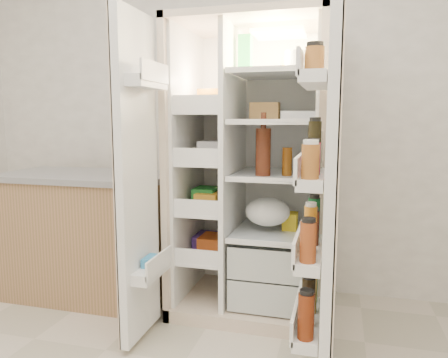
# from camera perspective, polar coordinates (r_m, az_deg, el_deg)

# --- Properties ---
(wall_back) EXTENTS (4.00, 0.02, 2.70)m
(wall_back) POSITION_cam_1_polar(r_m,az_deg,el_deg) (3.06, 1.72, 10.59)
(wall_back) COLOR white
(wall_back) RESTS_ON floor
(refrigerator) EXTENTS (0.92, 0.70, 1.80)m
(refrigerator) POSITION_cam_1_polar(r_m,az_deg,el_deg) (2.71, 4.19, -1.98)
(refrigerator) COLOR beige
(refrigerator) RESTS_ON floor
(freezer_door) EXTENTS (0.15, 0.40, 1.72)m
(freezer_door) POSITION_cam_1_polar(r_m,az_deg,el_deg) (2.29, -11.53, -0.22)
(freezer_door) COLOR white
(freezer_door) RESTS_ON floor
(fridge_door) EXTENTS (0.17, 0.58, 1.72)m
(fridge_door) POSITION_cam_1_polar(r_m,az_deg,el_deg) (1.96, 13.74, -2.30)
(fridge_door) COLOR white
(fridge_door) RESTS_ON floor
(kitchen_counter) EXTENTS (1.17, 0.62, 0.85)m
(kitchen_counter) POSITION_cam_1_polar(r_m,az_deg,el_deg) (3.09, -17.66, -7.08)
(kitchen_counter) COLOR #A67853
(kitchen_counter) RESTS_ON floor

